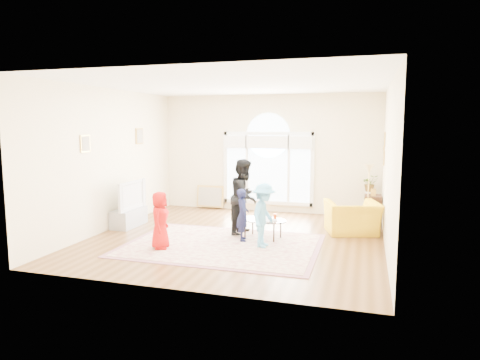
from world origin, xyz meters
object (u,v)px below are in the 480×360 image
(tv_console, at_px, (129,217))
(armchair, at_px, (352,218))
(television, at_px, (128,195))
(area_rug, at_px, (222,245))
(coffee_table, at_px, (263,220))

(tv_console, height_order, armchair, armchair)
(tv_console, distance_m, television, 0.54)
(area_rug, bearing_deg, coffee_table, 47.86)
(area_rug, bearing_deg, television, 160.55)
(coffee_table, bearing_deg, tv_console, -172.94)
(area_rug, height_order, tv_console, tv_console)
(armchair, bearing_deg, tv_console, -7.78)
(tv_console, bearing_deg, television, -0.00)
(area_rug, bearing_deg, armchair, 35.36)
(tv_console, bearing_deg, armchair, 8.86)
(tv_console, height_order, coffee_table, coffee_table)
(area_rug, height_order, television, television)
(coffee_table, bearing_deg, area_rug, -121.51)
(coffee_table, height_order, armchair, armchair)
(tv_console, bearing_deg, area_rug, -19.40)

